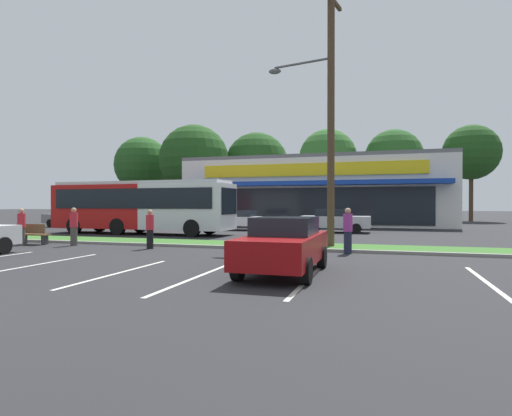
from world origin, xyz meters
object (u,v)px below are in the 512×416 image
(car_4, at_px, (243,220))
(pedestrian_far, at_px, (348,231))
(car_0, at_px, (284,245))
(pedestrian_near_bench, at_px, (150,229))
(utility_pole, at_px, (328,108))
(pedestrian_mid, at_px, (74,227))
(city_bus, at_px, (141,206))
(car_1, at_px, (335,220))
(car_3, at_px, (179,218))
(pedestrian_by_pole, at_px, (22,227))
(bus_stop_bench, at_px, (33,233))
(car_2, at_px, (73,218))

(car_4, bearing_deg, pedestrian_far, -56.08)
(car_0, xyz_separation_m, pedestrian_near_bench, (-6.73, 4.39, 0.04))
(car_0, height_order, car_4, car_0)
(utility_pole, xyz_separation_m, pedestrian_mid, (-11.01, -2.08, -5.00))
(city_bus, bearing_deg, car_1, 25.49)
(car_3, relative_size, pedestrian_near_bench, 2.79)
(car_3, relative_size, pedestrian_by_pole, 2.73)
(bus_stop_bench, distance_m, pedestrian_by_pole, 0.69)
(car_2, relative_size, pedestrian_mid, 2.81)
(city_bus, xyz_separation_m, pedestrian_by_pole, (-1.15, -7.86, -0.93))
(pedestrian_by_pole, bearing_deg, car_2, 132.78)
(utility_pole, distance_m, car_4, 13.95)
(pedestrian_near_bench, bearing_deg, pedestrian_by_pole, 167.93)
(car_1, relative_size, car_2, 0.93)
(city_bus, bearing_deg, utility_pole, -21.35)
(car_1, distance_m, pedestrian_near_bench, 13.86)
(utility_pole, xyz_separation_m, car_3, (-12.91, 11.60, -5.07))
(city_bus, bearing_deg, car_0, -43.39)
(car_3, bearing_deg, city_bus, 97.04)
(utility_pole, height_order, pedestrian_near_bench, utility_pole)
(utility_pole, xyz_separation_m, bus_stop_bench, (-13.24, -2.15, -5.35))
(utility_pole, relative_size, car_0, 2.62)
(car_4, bearing_deg, pedestrian_near_bench, -88.83)
(utility_pole, xyz_separation_m, car_4, (-7.33, 10.71, -5.12))
(bus_stop_bench, height_order, pedestrian_mid, pedestrian_mid)
(bus_stop_bench, xyz_separation_m, car_1, (12.44, 12.28, 0.28))
(utility_pole, height_order, bus_stop_bench, utility_pole)
(pedestrian_near_bench, bearing_deg, bus_stop_bench, 162.33)
(car_1, height_order, car_3, car_1)
(pedestrian_near_bench, bearing_deg, car_4, 74.30)
(car_1, distance_m, car_2, 21.02)
(utility_pole, xyz_separation_m, pedestrian_by_pole, (-13.26, -2.76, -5.01))
(utility_pole, bearing_deg, bus_stop_bench, -170.76)
(city_bus, distance_m, car_4, 7.44)
(car_4, bearing_deg, pedestrian_mid, -106.10)
(utility_pole, distance_m, pedestrian_mid, 12.27)
(city_bus, xyz_separation_m, car_3, (-0.80, 6.50, -0.99))
(car_4, relative_size, pedestrian_far, 2.42)
(utility_pole, bearing_deg, car_1, 94.53)
(city_bus, bearing_deg, pedestrian_mid, -79.85)
(car_0, bearing_deg, city_bus, -134.89)
(utility_pole, height_order, car_1, utility_pole)
(car_0, distance_m, pedestrian_mid, 11.61)
(bus_stop_bench, distance_m, car_4, 14.15)
(car_0, distance_m, car_1, 16.76)
(utility_pole, height_order, pedestrian_mid, utility_pole)
(utility_pole, bearing_deg, car_4, 124.38)
(car_4, distance_m, pedestrian_by_pole, 14.71)
(bus_stop_bench, height_order, car_0, car_0)
(pedestrian_mid, bearing_deg, car_4, -129.22)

